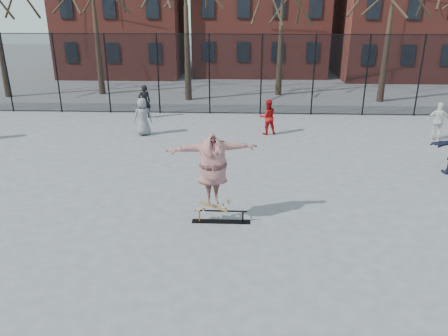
{
  "coord_description": "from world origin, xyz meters",
  "views": [
    {
      "loc": [
        0.31,
        -9.07,
        5.49
      ],
      "look_at": [
        -0.16,
        1.5,
        1.41
      ],
      "focal_mm": 35.0,
      "sensor_mm": 36.0,
      "label": 1
    }
  ],
  "objects_px": {
    "skater": "(213,173)",
    "bystander_white": "(438,121)",
    "bystander_extra": "(143,117)",
    "skateboard": "(213,208)",
    "skate_rail": "(221,217)",
    "bystander_black": "(145,101)",
    "bystander_red": "(268,117)"
  },
  "relations": [
    {
      "from": "bystander_black",
      "to": "skateboard",
      "type": "bearing_deg",
      "value": 87.7
    },
    {
      "from": "skate_rail",
      "to": "bystander_black",
      "type": "xyz_separation_m",
      "value": [
        -4.33,
        10.81,
        0.69
      ]
    },
    {
      "from": "skate_rail",
      "to": "bystander_extra",
      "type": "xyz_separation_m",
      "value": [
        -3.76,
        7.84,
        0.68
      ]
    },
    {
      "from": "skater",
      "to": "bystander_extra",
      "type": "xyz_separation_m",
      "value": [
        -3.56,
        7.84,
        -0.57
      ]
    },
    {
      "from": "skater",
      "to": "bystander_white",
      "type": "relative_size",
      "value": 1.47
    },
    {
      "from": "skate_rail",
      "to": "bystander_white",
      "type": "distance_m",
      "value": 11.61
    },
    {
      "from": "skate_rail",
      "to": "skater",
      "type": "xyz_separation_m",
      "value": [
        -0.2,
        0.0,
        1.25
      ]
    },
    {
      "from": "bystander_red",
      "to": "bystander_white",
      "type": "relative_size",
      "value": 0.97
    },
    {
      "from": "skater",
      "to": "bystander_black",
      "type": "distance_m",
      "value": 11.58
    },
    {
      "from": "skate_rail",
      "to": "bystander_white",
      "type": "relative_size",
      "value": 0.98
    },
    {
      "from": "bystander_black",
      "to": "bystander_extra",
      "type": "relative_size",
      "value": 1.01
    },
    {
      "from": "skateboard",
      "to": "bystander_extra",
      "type": "height_order",
      "value": "bystander_extra"
    },
    {
      "from": "bystander_extra",
      "to": "skateboard",
      "type": "bearing_deg",
      "value": 91.84
    },
    {
      "from": "skateboard",
      "to": "bystander_white",
      "type": "height_order",
      "value": "bystander_white"
    },
    {
      "from": "bystander_red",
      "to": "skate_rail",
      "type": "bearing_deg",
      "value": 65.8
    },
    {
      "from": "skate_rail",
      "to": "skateboard",
      "type": "distance_m",
      "value": 0.33
    },
    {
      "from": "skate_rail",
      "to": "skateboard",
      "type": "height_order",
      "value": "skateboard"
    },
    {
      "from": "skater",
      "to": "bystander_white",
      "type": "distance_m",
      "value": 11.76
    },
    {
      "from": "skater",
      "to": "bystander_white",
      "type": "xyz_separation_m",
      "value": [
        8.86,
        7.71,
        -0.59
      ]
    },
    {
      "from": "skater",
      "to": "bystander_red",
      "type": "bearing_deg",
      "value": 64.23
    },
    {
      "from": "skateboard",
      "to": "bystander_red",
      "type": "xyz_separation_m",
      "value": [
        1.81,
        8.22,
        0.38
      ]
    },
    {
      "from": "skate_rail",
      "to": "bystander_extra",
      "type": "distance_m",
      "value": 8.73
    },
    {
      "from": "bystander_white",
      "to": "bystander_extra",
      "type": "xyz_separation_m",
      "value": [
        -12.42,
        0.14,
        0.02
      ]
    },
    {
      "from": "skater",
      "to": "bystander_extra",
      "type": "bearing_deg",
      "value": 101.08
    },
    {
      "from": "skateboard",
      "to": "bystander_extra",
      "type": "distance_m",
      "value": 8.62
    },
    {
      "from": "bystander_white",
      "to": "skateboard",
      "type": "bearing_deg",
      "value": 54.46
    },
    {
      "from": "bystander_black",
      "to": "bystander_red",
      "type": "xyz_separation_m",
      "value": [
        5.94,
        -2.59,
        -0.06
      ]
    },
    {
      "from": "skateboard",
      "to": "bystander_extra",
      "type": "xyz_separation_m",
      "value": [
        -3.56,
        7.84,
        0.42
      ]
    },
    {
      "from": "bystander_black",
      "to": "bystander_extra",
      "type": "bearing_deg",
      "value": 77.58
    },
    {
      "from": "bystander_black",
      "to": "bystander_red",
      "type": "height_order",
      "value": "bystander_black"
    },
    {
      "from": "skater",
      "to": "skate_rail",
      "type": "bearing_deg",
      "value": -13.33
    },
    {
      "from": "skateboard",
      "to": "skater",
      "type": "distance_m",
      "value": 0.99
    }
  ]
}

